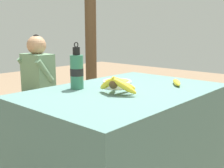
{
  "coord_description": "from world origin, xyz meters",
  "views": [
    {
      "loc": [
        -1.36,
        -1.11,
        1.13
      ],
      "look_at": [
        -0.07,
        0.05,
        0.8
      ],
      "focal_mm": 45.0,
      "sensor_mm": 36.0,
      "label": 1
    }
  ],
  "objects_px": {
    "serving_bowl": "(117,83)",
    "seated_vendor": "(34,79)",
    "water_bottle": "(77,71)",
    "loose_banana_front": "(177,82)",
    "banana_bunch_ripe": "(118,84)",
    "support_post_far": "(91,30)",
    "wooden_bench": "(29,104)"
  },
  "relations": [
    {
      "from": "serving_bowl",
      "to": "seated_vendor",
      "type": "height_order",
      "value": "seated_vendor"
    },
    {
      "from": "serving_bowl",
      "to": "seated_vendor",
      "type": "bearing_deg",
      "value": 82.06
    },
    {
      "from": "seated_vendor",
      "to": "water_bottle",
      "type": "bearing_deg",
      "value": 70.2
    },
    {
      "from": "loose_banana_front",
      "to": "water_bottle",
      "type": "bearing_deg",
      "value": 141.48
    },
    {
      "from": "seated_vendor",
      "to": "loose_banana_front",
      "type": "bearing_deg",
      "value": 94.75
    },
    {
      "from": "banana_bunch_ripe",
      "to": "support_post_far",
      "type": "distance_m",
      "value": 2.19
    },
    {
      "from": "banana_bunch_ripe",
      "to": "seated_vendor",
      "type": "distance_m",
      "value": 1.48
    },
    {
      "from": "loose_banana_front",
      "to": "seated_vendor",
      "type": "relative_size",
      "value": 0.16
    },
    {
      "from": "water_bottle",
      "to": "seated_vendor",
      "type": "bearing_deg",
      "value": 70.65
    },
    {
      "from": "banana_bunch_ripe",
      "to": "water_bottle",
      "type": "bearing_deg",
      "value": 100.28
    },
    {
      "from": "loose_banana_front",
      "to": "wooden_bench",
      "type": "bearing_deg",
      "value": 96.89
    },
    {
      "from": "loose_banana_front",
      "to": "seated_vendor",
      "type": "xyz_separation_m",
      "value": [
        -0.14,
        1.55,
        -0.14
      ]
    },
    {
      "from": "serving_bowl",
      "to": "banana_bunch_ripe",
      "type": "bearing_deg",
      "value": -137.89
    },
    {
      "from": "support_post_far",
      "to": "water_bottle",
      "type": "bearing_deg",
      "value": -136.55
    },
    {
      "from": "serving_bowl",
      "to": "loose_banana_front",
      "type": "relative_size",
      "value": 1.16
    },
    {
      "from": "wooden_bench",
      "to": "support_post_far",
      "type": "height_order",
      "value": "support_post_far"
    },
    {
      "from": "banana_bunch_ripe",
      "to": "seated_vendor",
      "type": "height_order",
      "value": "seated_vendor"
    },
    {
      "from": "serving_bowl",
      "to": "support_post_far",
      "type": "bearing_deg",
      "value": 51.16
    },
    {
      "from": "water_bottle",
      "to": "support_post_far",
      "type": "bearing_deg",
      "value": 43.45
    },
    {
      "from": "loose_banana_front",
      "to": "banana_bunch_ripe",
      "type": "bearing_deg",
      "value": 165.52
    },
    {
      "from": "serving_bowl",
      "to": "seated_vendor",
      "type": "distance_m",
      "value": 1.3
    },
    {
      "from": "loose_banana_front",
      "to": "wooden_bench",
      "type": "relative_size",
      "value": 0.1
    },
    {
      "from": "seated_vendor",
      "to": "support_post_far",
      "type": "distance_m",
      "value": 1.18
    },
    {
      "from": "wooden_bench",
      "to": "support_post_far",
      "type": "distance_m",
      "value": 1.35
    },
    {
      "from": "loose_banana_front",
      "to": "support_post_far",
      "type": "relative_size",
      "value": 0.07
    },
    {
      "from": "serving_bowl",
      "to": "wooden_bench",
      "type": "height_order",
      "value": "serving_bowl"
    },
    {
      "from": "banana_bunch_ripe",
      "to": "water_bottle",
      "type": "height_order",
      "value": "water_bottle"
    },
    {
      "from": "loose_banana_front",
      "to": "wooden_bench",
      "type": "xyz_separation_m",
      "value": [
        -0.19,
        1.58,
        -0.4
      ]
    },
    {
      "from": "banana_bunch_ripe",
      "to": "wooden_bench",
      "type": "relative_size",
      "value": 0.16
    },
    {
      "from": "serving_bowl",
      "to": "support_post_far",
      "type": "xyz_separation_m",
      "value": [
        1.22,
        1.52,
        0.35
      ]
    },
    {
      "from": "support_post_far",
      "to": "banana_bunch_ripe",
      "type": "bearing_deg",
      "value": -129.75
    },
    {
      "from": "banana_bunch_ripe",
      "to": "loose_banana_front",
      "type": "height_order",
      "value": "banana_bunch_ripe"
    }
  ]
}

